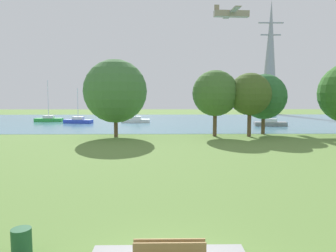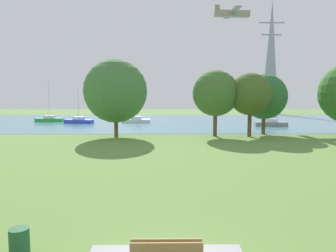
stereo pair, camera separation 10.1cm
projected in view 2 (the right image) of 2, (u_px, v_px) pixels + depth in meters
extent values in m
plane|color=olive|center=(165.00, 144.00, 29.73)|extent=(160.00, 160.00, 0.00)
cube|color=olive|center=(166.00, 252.00, 8.10)|extent=(1.80, 0.48, 0.05)
cube|color=olive|center=(166.00, 247.00, 7.86)|extent=(1.80, 0.05, 0.44)
cube|color=olive|center=(167.00, 251.00, 7.66)|extent=(1.80, 0.05, 0.44)
cylinder|color=#1E512D|center=(19.00, 242.00, 8.94)|extent=(0.56, 0.56, 0.80)
cube|color=teal|center=(164.00, 121.00, 57.60)|extent=(140.00, 40.00, 0.02)
cube|color=gray|center=(271.00, 124.00, 47.95)|extent=(4.90, 1.87, 0.60)
cube|color=white|center=(271.00, 120.00, 47.90)|extent=(1.88, 1.24, 0.50)
cylinder|color=silver|center=(271.00, 107.00, 47.71)|extent=(0.10, 0.10, 4.66)
cube|color=white|center=(136.00, 121.00, 53.89)|extent=(4.83, 1.58, 0.60)
cube|color=white|center=(136.00, 118.00, 53.84)|extent=(1.82, 1.13, 0.50)
cylinder|color=silver|center=(136.00, 100.00, 53.56)|extent=(0.10, 0.10, 6.52)
cube|color=blue|center=(79.00, 121.00, 52.97)|extent=(5.00, 2.43, 0.60)
cube|color=white|center=(79.00, 118.00, 52.92)|extent=(1.98, 1.44, 0.50)
cylinder|color=silver|center=(78.00, 104.00, 52.69)|extent=(0.10, 0.10, 5.29)
cube|color=green|center=(49.00, 120.00, 56.29)|extent=(4.86, 1.70, 0.60)
cube|color=white|center=(49.00, 117.00, 56.23)|extent=(1.84, 1.17, 0.50)
cylinder|color=silver|center=(49.00, 99.00, 55.94)|extent=(0.10, 0.10, 6.73)
cylinder|color=brown|center=(116.00, 125.00, 35.23)|extent=(0.44, 0.44, 2.65)
sphere|color=#40713A|center=(116.00, 91.00, 34.87)|extent=(7.05, 7.05, 7.05)
cylinder|color=brown|center=(215.00, 123.00, 35.64)|extent=(0.44, 0.44, 3.07)
sphere|color=#3F682E|center=(215.00, 93.00, 35.32)|extent=(5.19, 5.19, 5.19)
cylinder|color=brown|center=(250.00, 123.00, 35.34)|extent=(0.44, 0.44, 3.12)
sphere|color=#415B25|center=(250.00, 94.00, 35.03)|extent=(4.74, 4.74, 4.74)
cylinder|color=brown|center=(263.00, 123.00, 37.67)|extent=(0.44, 0.44, 2.61)
sphere|color=#2C6432|center=(264.00, 97.00, 37.37)|extent=(5.39, 5.39, 5.39)
cone|color=gray|center=(271.00, 57.00, 80.50)|extent=(4.40, 4.40, 28.97)
cube|color=gray|center=(272.00, 23.00, 79.68)|extent=(6.40, 0.30, 0.30)
cube|color=gray|center=(272.00, 35.00, 79.96)|extent=(5.20, 0.30, 0.30)
cube|color=gray|center=(232.00, 14.00, 56.77)|extent=(6.46, 1.50, 1.10)
cube|color=gray|center=(232.00, 13.00, 56.75)|extent=(1.62, 8.45, 0.16)
cube|color=gray|center=(217.00, 9.00, 56.49)|extent=(0.91, 0.18, 1.50)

